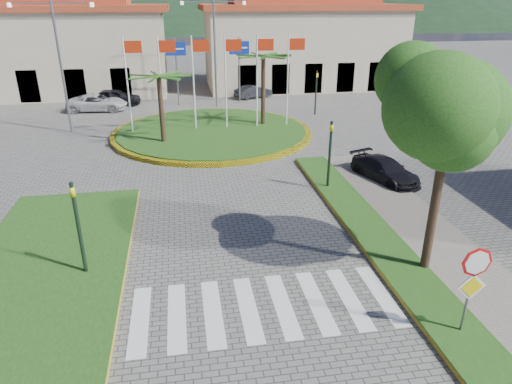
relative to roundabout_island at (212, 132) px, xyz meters
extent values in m
cube|color=gray|center=(6.00, -20.00, -0.10)|extent=(4.00, 28.00, 0.15)
cube|color=#1E4814|center=(4.80, -20.00, -0.08)|extent=(1.60, 28.00, 0.18)
cube|color=#1E4814|center=(-6.50, -16.00, -0.08)|extent=(5.00, 14.00, 0.18)
cube|color=silver|center=(0.00, -18.00, -0.17)|extent=(8.00, 3.00, 0.01)
cylinder|color=yellow|center=(0.00, 0.00, -0.05)|extent=(12.70, 12.70, 0.24)
cylinder|color=#1E4814|center=(0.00, 0.00, -0.02)|extent=(12.00, 12.00, 0.30)
cylinder|color=black|center=(-3.00, -2.00, 1.85)|extent=(0.28, 0.28, 4.05)
cylinder|color=black|center=(3.50, 1.00, 2.17)|extent=(0.28, 0.28, 4.68)
cylinder|color=silver|center=(-5.00, 0.50, 2.83)|extent=(0.10, 0.10, 6.00)
cube|color=#B1250B|center=(-4.45, 0.50, 5.23)|extent=(1.00, 0.03, 0.70)
cylinder|color=silver|center=(-3.00, 0.50, 2.83)|extent=(0.10, 0.10, 6.00)
cube|color=#B1250B|center=(-2.45, 0.50, 5.23)|extent=(1.00, 0.03, 0.70)
cylinder|color=silver|center=(-1.00, 0.50, 2.83)|extent=(0.10, 0.10, 6.00)
cube|color=#B1250B|center=(-0.45, 0.50, 5.23)|extent=(1.00, 0.03, 0.70)
cylinder|color=silver|center=(1.00, 0.50, 2.83)|extent=(0.10, 0.10, 6.00)
cube|color=#B1250B|center=(1.55, 0.50, 5.23)|extent=(1.00, 0.03, 0.70)
cylinder|color=silver|center=(3.00, 0.50, 2.83)|extent=(0.10, 0.10, 6.00)
cube|color=#B1250B|center=(3.55, 0.50, 5.23)|extent=(1.00, 0.03, 0.70)
cylinder|color=silver|center=(5.00, 0.50, 2.83)|extent=(0.10, 0.10, 6.00)
cube|color=#B1250B|center=(5.55, 0.50, 5.23)|extent=(1.00, 0.03, 0.70)
cylinder|color=slate|center=(4.90, -20.00, 1.08)|extent=(0.07, 0.07, 2.50)
cylinder|color=red|center=(4.90, -20.05, 2.08)|extent=(0.80, 0.03, 0.80)
cube|color=yellow|center=(4.90, -20.06, 1.38)|extent=(0.78, 0.03, 0.78)
cylinder|color=black|center=(5.50, -17.00, 2.03)|extent=(0.28, 0.28, 4.40)
ellipsoid|color=#1C4A13|center=(5.50, -17.00, 5.03)|extent=(3.60, 3.60, 3.20)
cylinder|color=black|center=(-5.20, -15.50, 1.43)|extent=(0.12, 0.12, 3.20)
imported|color=yellow|center=(-5.20, -15.50, 2.43)|extent=(0.15, 0.18, 0.90)
cylinder|color=black|center=(4.50, -10.00, 1.43)|extent=(0.12, 0.12, 3.20)
imported|color=yellow|center=(4.50, -10.00, 2.43)|extent=(0.15, 0.18, 0.90)
cylinder|color=black|center=(8.00, 4.00, 1.43)|extent=(0.12, 0.12, 3.20)
imported|color=yellow|center=(8.00, 4.00, 2.43)|extent=(0.18, 0.15, 0.90)
cylinder|color=slate|center=(-2.00, 9.00, 2.43)|extent=(0.12, 0.12, 5.20)
cube|color=#0E289D|center=(-2.00, 8.94, 4.23)|extent=(1.60, 0.05, 1.00)
cylinder|color=slate|center=(3.00, 9.00, 2.43)|extent=(0.12, 0.12, 5.20)
cube|color=#0E289D|center=(3.00, 8.94, 4.23)|extent=(1.60, 0.05, 1.00)
cylinder|color=slate|center=(1.00, 8.00, 3.83)|extent=(0.16, 0.16, 8.00)
cube|color=slate|center=(-0.20, 8.00, 7.63)|extent=(2.40, 0.08, 0.08)
cube|color=slate|center=(2.20, 8.00, 7.63)|extent=(2.40, 0.08, 0.08)
cylinder|color=slate|center=(-9.00, 2.00, 3.83)|extent=(0.16, 0.16, 8.00)
cube|color=slate|center=(-10.20, 2.00, 7.63)|extent=(2.40, 0.08, 0.08)
cube|color=slate|center=(-7.80, 2.00, 7.63)|extent=(2.40, 0.08, 0.08)
cube|color=#C5B395|center=(-14.00, 16.00, 3.33)|extent=(22.00, 9.00, 7.00)
cube|color=#A1351F|center=(-14.00, 16.00, 7.08)|extent=(23.32, 9.54, 0.50)
cube|color=#A1351F|center=(-14.00, 16.00, 7.58)|extent=(16.50, 4.95, 0.60)
cube|color=#C5B395|center=(10.00, 16.00, 3.33)|extent=(18.00, 9.00, 7.00)
cube|color=#A1351F|center=(10.00, 16.00, 7.08)|extent=(19.08, 9.54, 0.50)
cube|color=#A1351F|center=(10.00, 16.00, 7.58)|extent=(13.50, 4.95, 0.60)
imported|color=#BBBABD|center=(-8.20, 8.00, 0.45)|extent=(4.57, 2.30, 1.24)
imported|color=black|center=(-7.02, 9.70, 0.50)|extent=(3.94, 1.60, 1.34)
imported|color=black|center=(4.42, 10.78, 0.37)|extent=(3.51, 2.44, 1.10)
imported|color=black|center=(7.50, -9.44, 0.38)|extent=(2.71, 4.10, 1.10)
camera|label=1|loc=(-1.94, -28.47, 7.98)|focal=32.00mm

